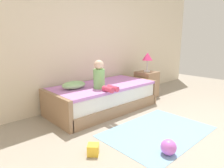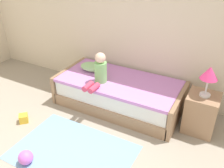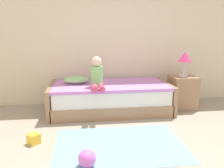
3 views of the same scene
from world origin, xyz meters
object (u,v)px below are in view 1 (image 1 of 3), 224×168
table_lamp (147,57)px  bed (103,97)px  child_figure (101,77)px  toy_ball (169,147)px  toy_block (93,149)px  pillow (74,85)px  nightstand (146,84)px

table_lamp → bed: bearing=179.9°
child_figure → toy_ball: 1.64m
toy_ball → toy_block: bearing=137.6°
bed → pillow: size_ratio=4.80×
toy_block → bed: bearing=45.3°
nightstand → table_lamp: bearing=0.0°
table_lamp → child_figure: size_ratio=0.88×
bed → table_lamp: (1.35, -0.00, 0.69)m
toy_ball → table_lamp: bearing=43.9°
table_lamp → pillow: table_lamp is taller
bed → toy_ball: size_ratio=11.10×
bed → table_lamp: 1.52m
nightstand → toy_block: size_ratio=4.55×
table_lamp → pillow: bearing=177.0°
pillow → toy_block: pillow is taller
child_figure → pillow: (-0.35, 0.33, -0.14)m
child_figure → pillow: 0.50m
table_lamp → toy_ball: table_lamp is taller
child_figure → pillow: child_figure is taller
nightstand → toy_block: bearing=-155.4°
bed → toy_ball: bearing=-104.6°
toy_ball → child_figure: bearing=82.1°
child_figure → toy_block: 1.40m
nightstand → toy_block: nightstand is taller
nightstand → child_figure: bearing=-171.9°
bed → child_figure: (-0.24, -0.23, 0.46)m
bed → child_figure: size_ratio=4.14×
bed → pillow: 0.68m
toy_ball → toy_block: toy_ball is taller
table_lamp → toy_block: (-2.46, -1.13, -0.87)m
bed → child_figure: 0.57m
table_lamp → toy_ball: size_ratio=2.37×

